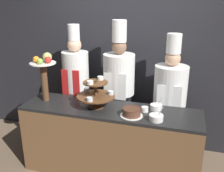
{
  "coord_description": "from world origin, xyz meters",
  "views": [
    {
      "loc": [
        0.79,
        -2.3,
        2.09
      ],
      "look_at": [
        0.0,
        0.38,
        1.13
      ],
      "focal_mm": 40.0,
      "sensor_mm": 36.0,
      "label": 1
    }
  ],
  "objects_px": {
    "cake_round": "(132,112)",
    "chef_center_left": "(119,86)",
    "chef_left": "(76,83)",
    "cup_white": "(145,109)",
    "fruit_pedestal": "(44,70)",
    "tiered_stand": "(96,93)",
    "serving_bowl_far": "(156,107)",
    "serving_bowl_near": "(156,118)",
    "chef_center_right": "(170,97)"
  },
  "relations": [
    {
      "from": "serving_bowl_near",
      "to": "chef_center_right",
      "type": "height_order",
      "value": "chef_center_right"
    },
    {
      "from": "tiered_stand",
      "to": "cup_white",
      "type": "distance_m",
      "value": 0.6
    },
    {
      "from": "cup_white",
      "to": "chef_center_right",
      "type": "xyz_separation_m",
      "value": [
        0.25,
        0.44,
        0.01
      ]
    },
    {
      "from": "cake_round",
      "to": "chef_center_left",
      "type": "relative_size",
      "value": 0.13
    },
    {
      "from": "fruit_pedestal",
      "to": "serving_bowl_far",
      "type": "xyz_separation_m",
      "value": [
        1.38,
        0.1,
        -0.37
      ]
    },
    {
      "from": "chef_left",
      "to": "chef_center_left",
      "type": "bearing_deg",
      "value": 0.0
    },
    {
      "from": "tiered_stand",
      "to": "chef_left",
      "type": "xyz_separation_m",
      "value": [
        -0.47,
        0.47,
        -0.06
      ]
    },
    {
      "from": "fruit_pedestal",
      "to": "chef_center_left",
      "type": "xyz_separation_m",
      "value": [
        0.84,
        0.45,
        -0.28
      ]
    },
    {
      "from": "cake_round",
      "to": "chef_center_right",
      "type": "height_order",
      "value": "chef_center_right"
    },
    {
      "from": "fruit_pedestal",
      "to": "serving_bowl_near",
      "type": "distance_m",
      "value": 1.48
    },
    {
      "from": "serving_bowl_near",
      "to": "chef_center_right",
      "type": "relative_size",
      "value": 0.1
    },
    {
      "from": "tiered_stand",
      "to": "fruit_pedestal",
      "type": "height_order",
      "value": "fruit_pedestal"
    },
    {
      "from": "cup_white",
      "to": "serving_bowl_near",
      "type": "xyz_separation_m",
      "value": [
        0.15,
        -0.19,
        0.0
      ]
    },
    {
      "from": "cup_white",
      "to": "fruit_pedestal",
      "type": "bearing_deg",
      "value": -179.77
    },
    {
      "from": "serving_bowl_far",
      "to": "chef_left",
      "type": "relative_size",
      "value": 0.09
    },
    {
      "from": "cup_white",
      "to": "serving_bowl_far",
      "type": "height_order",
      "value": "serving_bowl_far"
    },
    {
      "from": "cake_round",
      "to": "tiered_stand",
      "type": "bearing_deg",
      "value": 164.22
    },
    {
      "from": "tiered_stand",
      "to": "cake_round",
      "type": "distance_m",
      "value": 0.5
    },
    {
      "from": "chef_center_left",
      "to": "cake_round",
      "type": "bearing_deg",
      "value": -62.93
    },
    {
      "from": "tiered_stand",
      "to": "fruit_pedestal",
      "type": "xyz_separation_m",
      "value": [
        -0.68,
        0.02,
        0.23
      ]
    },
    {
      "from": "serving_bowl_near",
      "to": "fruit_pedestal",
      "type": "bearing_deg",
      "value": 172.58
    },
    {
      "from": "cup_white",
      "to": "chef_center_left",
      "type": "distance_m",
      "value": 0.62
    },
    {
      "from": "tiered_stand",
      "to": "cup_white",
      "type": "relative_size",
      "value": 5.69
    },
    {
      "from": "cake_round",
      "to": "serving_bowl_near",
      "type": "distance_m",
      "value": 0.28
    },
    {
      "from": "fruit_pedestal",
      "to": "serving_bowl_far",
      "type": "bearing_deg",
      "value": 4.11
    },
    {
      "from": "serving_bowl_near",
      "to": "chef_center_left",
      "type": "bearing_deg",
      "value": 132.6
    },
    {
      "from": "cake_round",
      "to": "chef_center_right",
      "type": "relative_size",
      "value": 0.15
    },
    {
      "from": "cup_white",
      "to": "chef_center_left",
      "type": "xyz_separation_m",
      "value": [
        -0.43,
        0.44,
        0.09
      ]
    },
    {
      "from": "cake_round",
      "to": "chef_left",
      "type": "xyz_separation_m",
      "value": [
        -0.93,
        0.6,
        0.06
      ]
    },
    {
      "from": "serving_bowl_near",
      "to": "serving_bowl_far",
      "type": "xyz_separation_m",
      "value": [
        -0.04,
        0.28,
        -0.0
      ]
    },
    {
      "from": "tiered_stand",
      "to": "serving_bowl_far",
      "type": "distance_m",
      "value": 0.73
    },
    {
      "from": "serving_bowl_near",
      "to": "serving_bowl_far",
      "type": "distance_m",
      "value": 0.29
    },
    {
      "from": "tiered_stand",
      "to": "chef_left",
      "type": "height_order",
      "value": "chef_left"
    },
    {
      "from": "cake_round",
      "to": "serving_bowl_far",
      "type": "xyz_separation_m",
      "value": [
        0.24,
        0.25,
        -0.01
      ]
    },
    {
      "from": "tiered_stand",
      "to": "chef_left",
      "type": "relative_size",
      "value": 0.25
    },
    {
      "from": "cup_white",
      "to": "serving_bowl_far",
      "type": "distance_m",
      "value": 0.15
    },
    {
      "from": "cup_white",
      "to": "chef_left",
      "type": "xyz_separation_m",
      "value": [
        -1.05,
        0.44,
        0.08
      ]
    },
    {
      "from": "serving_bowl_near",
      "to": "serving_bowl_far",
      "type": "height_order",
      "value": "serving_bowl_near"
    },
    {
      "from": "chef_left",
      "to": "chef_center_right",
      "type": "distance_m",
      "value": 1.3
    },
    {
      "from": "chef_left",
      "to": "chef_center_left",
      "type": "height_order",
      "value": "chef_center_left"
    },
    {
      "from": "chef_center_left",
      "to": "chef_center_right",
      "type": "bearing_deg",
      "value": -0.0
    },
    {
      "from": "fruit_pedestal",
      "to": "cake_round",
      "type": "height_order",
      "value": "fruit_pedestal"
    },
    {
      "from": "tiered_stand",
      "to": "fruit_pedestal",
      "type": "distance_m",
      "value": 0.72
    },
    {
      "from": "serving_bowl_far",
      "to": "tiered_stand",
      "type": "bearing_deg",
      "value": -170.28
    },
    {
      "from": "tiered_stand",
      "to": "chef_center_right",
      "type": "relative_size",
      "value": 0.27
    },
    {
      "from": "fruit_pedestal",
      "to": "chef_center_left",
      "type": "distance_m",
      "value": 0.99
    },
    {
      "from": "serving_bowl_far",
      "to": "cake_round",
      "type": "bearing_deg",
      "value": -133.51
    },
    {
      "from": "serving_bowl_far",
      "to": "chef_center_right",
      "type": "height_order",
      "value": "chef_center_right"
    },
    {
      "from": "chef_center_left",
      "to": "serving_bowl_near",
      "type": "bearing_deg",
      "value": -47.4
    },
    {
      "from": "fruit_pedestal",
      "to": "serving_bowl_near",
      "type": "xyz_separation_m",
      "value": [
        1.42,
        -0.18,
        -0.37
      ]
    }
  ]
}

